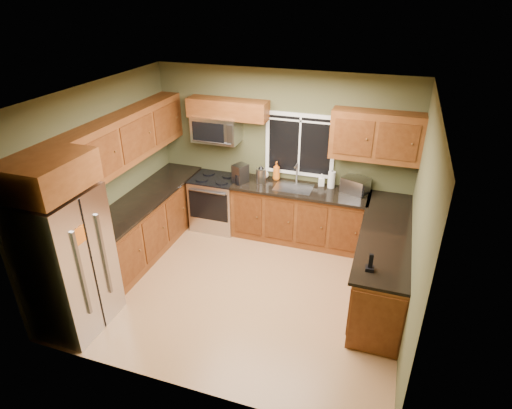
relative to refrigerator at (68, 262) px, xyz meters
The scene contains 29 objects.
floor 2.35m from the refrigerator, 36.78° to the left, with size 4.20×4.20×0.00m, color #976942.
ceiling 2.82m from the refrigerator, 36.78° to the left, with size 4.20×4.20×0.00m, color white.
back_wall 3.58m from the refrigerator, 60.71° to the left, with size 4.20×4.20×0.00m, color #47482B.
front_wall 1.86m from the refrigerator, 16.04° to the right, with size 4.20×4.20×0.00m, color #47482B.
left_wall 1.42m from the refrigerator, 105.52° to the left, with size 3.60×3.60×0.00m, color #47482B.
right_wall 4.08m from the refrigerator, 18.71° to the left, with size 3.60×3.60×0.00m, color #47482B.
window 3.75m from the refrigerator, 56.52° to the left, with size 1.12×0.03×1.02m.
base_cabinets_left 1.83m from the refrigerator, 91.97° to the left, with size 0.60×2.65×0.90m, color brown.
countertop_left 1.78m from the refrigerator, 91.16° to the left, with size 0.65×2.65×0.04m, color black.
base_cabinets_back 3.56m from the refrigerator, 52.43° to the left, with size 2.17×0.60×0.90m, color brown.
countertop_back 3.51m from the refrigerator, 52.18° to the left, with size 2.17×0.65×0.04m, color black.
base_cabinets_peninsula 4.02m from the refrigerator, 27.50° to the left, with size 0.60×2.52×0.90m.
countertop_peninsula 3.97m from the refrigerator, 27.77° to the left, with size 0.65×2.50×0.04m, color black.
upper_cabinets_left 2.03m from the refrigerator, 96.30° to the left, with size 0.33×2.65×0.72m, color brown.
upper_cabinets_back_left 3.28m from the refrigerator, 73.15° to the left, with size 1.30×0.33×0.30m, color brown.
upper_cabinets_back_right 4.44m from the refrigerator, 42.62° to the left, with size 1.30×0.33×0.72m, color brown.
upper_cabinet_over_fridge 1.13m from the refrigerator, behind, with size 0.72×0.90×0.38m, color brown.
refrigerator is the anchor object (origin of this frame).
range 2.89m from the refrigerator, 76.03° to the left, with size 0.76×0.69×0.94m.
microwave 3.10m from the refrigerator, 76.66° to the left, with size 0.76×0.41×0.42m.
sink 3.46m from the refrigerator, 53.87° to the left, with size 0.60×0.42×0.36m.
toaster_oven 4.17m from the refrigerator, 44.39° to the left, with size 0.46×0.42×0.24m.
coffee_maker 2.94m from the refrigerator, 66.55° to the left, with size 0.26×0.30×0.31m.
kettle 3.18m from the refrigerator, 62.07° to the left, with size 0.17×0.17×0.30m.
paper_towel_roll 3.96m from the refrigerator, 48.90° to the left, with size 0.15×0.15×0.29m.
soap_bottle_a 3.45m from the refrigerator, 60.59° to the left, with size 0.12×0.12×0.31m, color orange.
soap_bottle_b 3.87m from the refrigerator, 50.89° to the left, with size 0.09×0.09×0.20m, color white.
soap_bottle_c 3.35m from the refrigerator, 63.56° to the left, with size 0.14×0.14×0.18m, color white.
cordless_phone 3.51m from the refrigerator, 15.03° to the left, with size 0.10×0.10×0.21m.
Camera 1 is at (1.69, -4.54, 3.81)m, focal length 30.00 mm.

